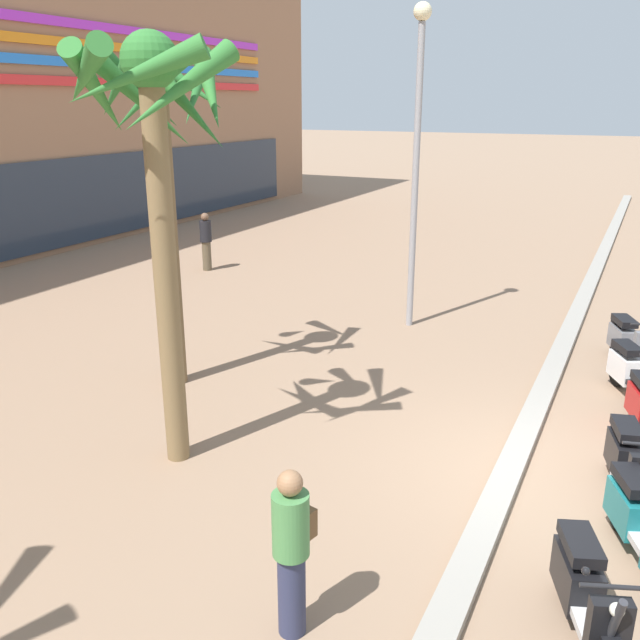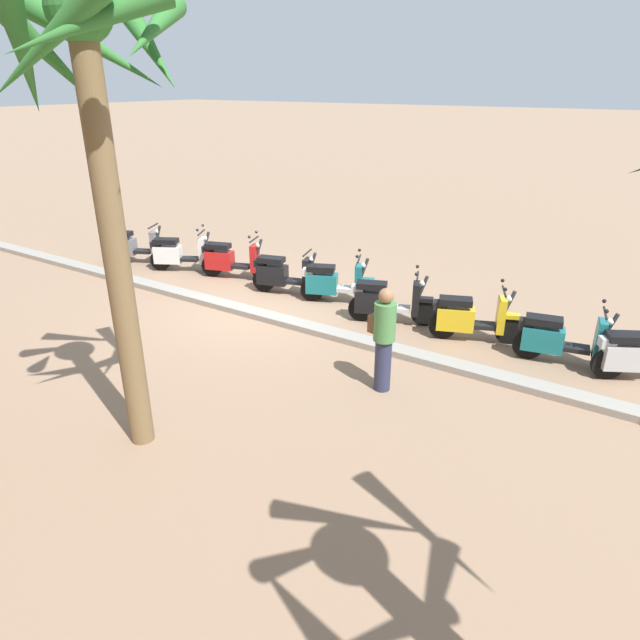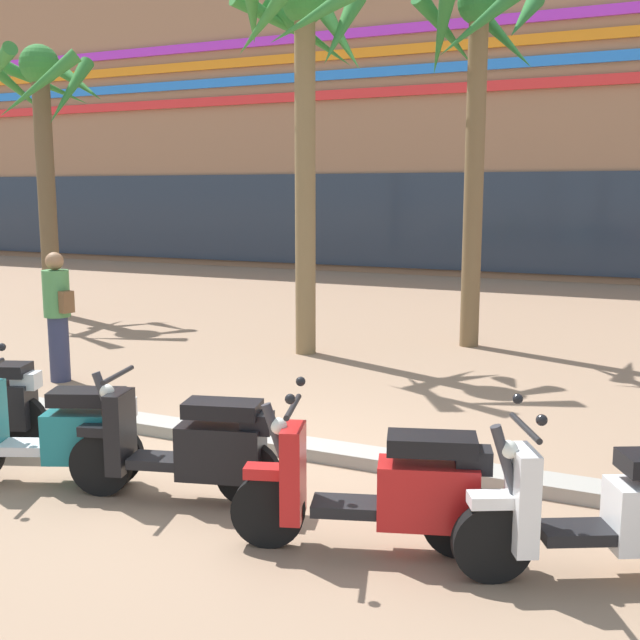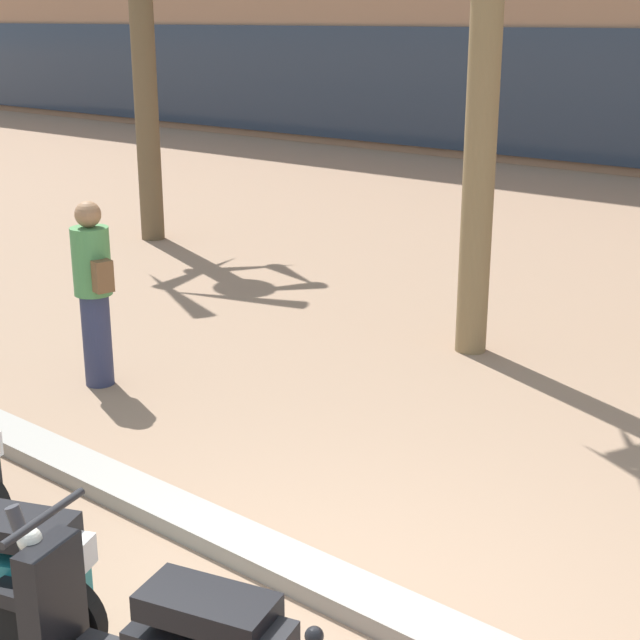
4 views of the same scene
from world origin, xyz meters
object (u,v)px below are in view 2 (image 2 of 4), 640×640
scooter_grey_tail_end (133,246)px  palm_tree_mid_walkway (96,107)px  scooter_teal_mid_front (333,283)px  scooter_white_mid_rear (179,254)px  pedestrian_window_shopping (384,337)px  scooter_yellow_lead_nearest (469,318)px  scooter_black_last_in_row (386,301)px  scooter_red_second_in_line (231,260)px  scooter_black_far_back (283,275)px  scooter_teal_mid_centre (560,339)px

scooter_grey_tail_end → palm_tree_mid_walkway: size_ratio=0.31×
scooter_teal_mid_front → scooter_grey_tail_end: bearing=3.7°
scooter_white_mid_rear → pedestrian_window_shopping: pedestrian_window_shopping is taller
scooter_yellow_lead_nearest → scooter_black_last_in_row: size_ratio=0.97×
scooter_red_second_in_line → scooter_black_far_back: bearing=173.5°
pedestrian_window_shopping → scooter_yellow_lead_nearest: bearing=-102.2°
scooter_teal_mid_centre → scooter_teal_mid_front: size_ratio=1.10×
scooter_black_far_back → scooter_yellow_lead_nearest: bearing=177.9°
scooter_yellow_lead_nearest → scooter_white_mid_rear: size_ratio=0.99×
pedestrian_window_shopping → palm_tree_mid_walkway: bearing=54.8°
scooter_black_last_in_row → palm_tree_mid_walkway: size_ratio=0.31×
scooter_black_last_in_row → pedestrian_window_shopping: size_ratio=1.00×
scooter_red_second_in_line → pedestrian_window_shopping: pedestrian_window_shopping is taller
scooter_black_last_in_row → scooter_white_mid_rear: size_ratio=1.02×
scooter_yellow_lead_nearest → scooter_red_second_in_line: (6.15, -0.36, 0.01)m
scooter_teal_mid_front → scooter_red_second_in_line: same height
scooter_black_last_in_row → scooter_teal_mid_front: 1.53m
scooter_teal_mid_front → scooter_yellow_lead_nearest: bearing=174.2°
scooter_teal_mid_front → scooter_black_last_in_row: bearing=164.8°
scooter_teal_mid_front → scooter_black_far_back: bearing=7.3°
scooter_black_far_back → palm_tree_mid_walkway: (-1.76, 5.65, 3.81)m
scooter_teal_mid_centre → pedestrian_window_shopping: bearing=48.6°
palm_tree_mid_walkway → scooter_teal_mid_front: bearing=-84.9°
palm_tree_mid_walkway → scooter_white_mid_rear: bearing=-48.2°
scooter_black_last_in_row → scooter_white_mid_rear: same height
scooter_teal_mid_front → scooter_grey_tail_end: 6.04m
scooter_black_last_in_row → scooter_red_second_in_line: size_ratio=0.95×
scooter_teal_mid_centre → scooter_red_second_in_line: size_ratio=1.00×
scooter_teal_mid_centre → scooter_grey_tail_end: size_ratio=1.02×
scooter_teal_mid_front → scooter_grey_tail_end: (6.02, 0.39, 0.00)m
scooter_red_second_in_line → scooter_grey_tail_end: size_ratio=1.03×
scooter_yellow_lead_nearest → palm_tree_mid_walkway: bearing=64.3°
scooter_yellow_lead_nearest → pedestrian_window_shopping: (0.54, 2.51, 0.46)m
scooter_white_mid_rear → palm_tree_mid_walkway: (-4.98, 5.57, 3.81)m
scooter_grey_tail_end → scooter_teal_mid_front: bearing=-176.3°
scooter_teal_mid_centre → scooter_yellow_lead_nearest: (1.62, -0.06, 0.01)m
scooter_yellow_lead_nearest → pedestrian_window_shopping: bearing=77.8°
scooter_black_last_in_row → pedestrian_window_shopping: (-1.15, 2.43, 0.45)m
scooter_white_mid_rear → palm_tree_mid_walkway: palm_tree_mid_walkway is taller
scooter_white_mid_rear → pedestrian_window_shopping: size_ratio=0.98×
scooter_red_second_in_line → pedestrian_window_shopping: 6.31m
pedestrian_window_shopping → scooter_teal_mid_front: bearing=-47.1°
scooter_black_last_in_row → palm_tree_mid_walkway: (0.95, 5.41, 3.81)m
palm_tree_mid_walkway → pedestrian_window_shopping: 4.96m
scooter_grey_tail_end → scooter_white_mid_rear: bearing=-174.6°
scooter_teal_mid_front → scooter_white_mid_rear: 4.47m
scooter_black_last_in_row → scooter_teal_mid_front: bearing=-15.2°
scooter_white_mid_rear → scooter_grey_tail_end: bearing=5.4°
scooter_teal_mid_centre → scooter_red_second_in_line: 7.77m
scooter_black_last_in_row → scooter_white_mid_rear: 5.94m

